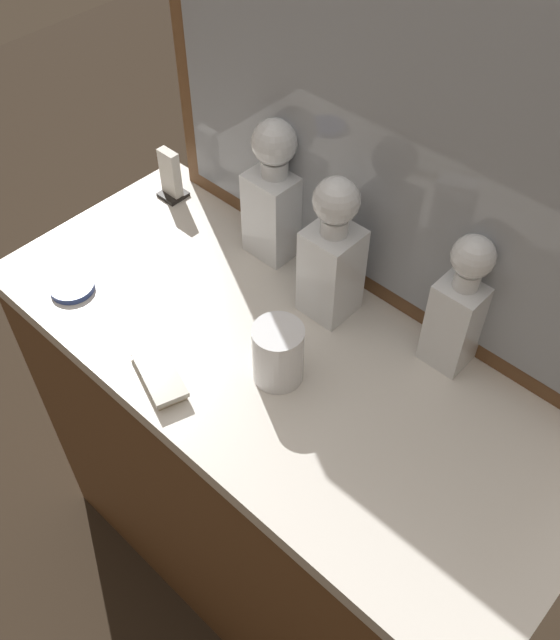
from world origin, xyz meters
name	(u,v)px	position (x,y,z in m)	size (l,w,h in m)	color
ground_plane	(280,563)	(0.00, 0.00, 0.00)	(6.00, 6.00, 0.00)	#2D2319
dresser	(280,480)	(0.00, 0.00, 0.44)	(1.09, 0.49, 0.87)	brown
dresser_mirror	(384,109)	(0.00, 0.23, 1.23)	(0.93, 0.03, 0.72)	brown
crystal_decanter_right	(332,262)	(-0.01, 0.13, 0.98)	(0.08, 0.08, 0.28)	white
crystal_decanter_front	(275,202)	(-0.19, 0.18, 0.98)	(0.09, 0.09, 0.28)	white
crystal_decanter_far_left	(458,313)	(0.21, 0.19, 0.98)	(0.07, 0.07, 0.26)	white
crystal_tumbler_far_left	(278,355)	(0.03, -0.04, 0.92)	(0.08, 0.08, 0.11)	white
silver_brush_far_left	(158,373)	(-0.11, -0.18, 0.88)	(0.15, 0.10, 0.02)	#B7A88C
porcelain_dish	(72,287)	(-0.38, -0.15, 0.88)	(0.08, 0.08, 0.01)	#33478C
napkin_holder	(171,178)	(-0.45, 0.16, 0.92)	(0.05, 0.05, 0.11)	black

